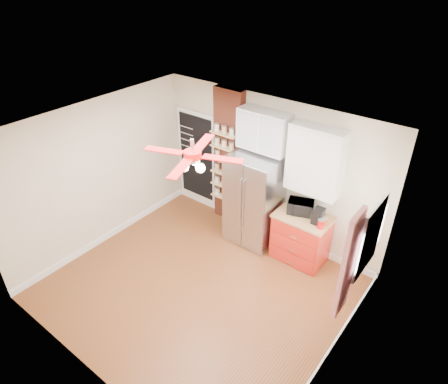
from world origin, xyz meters
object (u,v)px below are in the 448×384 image
Objects in this scene: canister_left at (321,224)px; ceiling_fan at (193,155)px; toaster_oven at (300,207)px; coffee_maker at (318,216)px; pantry_jar_oats at (218,153)px; fridge at (254,200)px; red_cabinet at (301,237)px.

ceiling_fan is at bearing -129.82° from canister_left.
toaster_oven is 0.37m from coffee_maker.
pantry_jar_oats is at bearing 119.71° from ceiling_fan.
ceiling_fan is 3.30× the size of toaster_oven.
toaster_oven reaches higher than canister_left.
fridge is 4.12× the size of toaster_oven.
coffee_maker reaches higher than red_cabinet.
canister_left is (0.11, -0.11, -0.05)m from coffee_maker.
canister_left is at bearing 50.18° from ceiling_fan.
coffee_maker is 1.66× the size of canister_left.
red_cabinet is 6.98× the size of pantry_jar_oats.
ceiling_fan reaches higher than coffee_maker.
fridge is 1.15m from pantry_jar_oats.
fridge reaches higher than canister_left.
coffee_maker is at bearing -3.79° from pantry_jar_oats.
ceiling_fan is (-0.92, -1.68, 1.97)m from red_cabinet.
red_cabinet is at bearing -47.72° from toaster_oven.
red_cabinet is 2.19m from pantry_jar_oats.
fridge is at bearing 178.96° from coffee_maker.
ceiling_fan is at bearing -118.71° from red_cabinet.
red_cabinet is 0.58m from toaster_oven.
fridge is 1.24m from coffee_maker.
red_cabinet is 2.75m from ceiling_fan.
red_cabinet is 6.08× the size of canister_left.
red_cabinet is at bearing 2.95° from fridge.
canister_left is at bearing -41.93° from toaster_oven.
pantry_jar_oats is (-2.22, 0.15, 0.41)m from coffee_maker.
pantry_jar_oats is at bearing 169.69° from fridge.
ceiling_fan is at bearing -60.29° from pantry_jar_oats.
canister_left reaches higher than red_cabinet.
coffee_maker is 2.26m from pantry_jar_oats.
fridge is 0.89m from toaster_oven.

